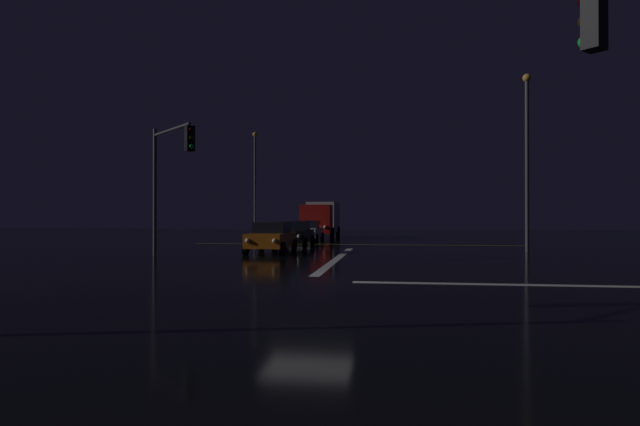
{
  "coord_description": "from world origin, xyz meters",
  "views": [
    {
      "loc": [
        2.4,
        -15.08,
        1.88
      ],
      "look_at": [
        -1.27,
        11.94,
        2.04
      ],
      "focal_mm": 29.78,
      "sensor_mm": 36.0,
      "label": 1
    }
  ],
  "objects_px": {
    "traffic_signal_nw": "(169,165)",
    "streetlamp_left_far": "(255,177)",
    "sedan_white": "(307,231)",
    "sedan_orange": "(271,237)",
    "streetlamp_right_near": "(527,150)",
    "box_truck": "(322,218)",
    "sedan_black": "(295,234)"
  },
  "relations": [
    {
      "from": "streetlamp_right_near",
      "to": "streetlamp_left_far",
      "type": "height_order",
      "value": "streetlamp_right_near"
    },
    {
      "from": "box_truck",
      "to": "sedan_orange",
      "type": "bearing_deg",
      "value": -90.32
    },
    {
      "from": "sedan_black",
      "to": "traffic_signal_nw",
      "type": "xyz_separation_m",
      "value": [
        -3.95,
        -9.53,
        3.35
      ]
    },
    {
      "from": "streetlamp_left_far",
      "to": "streetlamp_right_near",
      "type": "bearing_deg",
      "value": -40.28
    },
    {
      "from": "box_truck",
      "to": "streetlamp_right_near",
      "type": "height_order",
      "value": "streetlamp_right_near"
    },
    {
      "from": "box_truck",
      "to": "streetlamp_left_far",
      "type": "distance_m",
      "value": 6.86
    },
    {
      "from": "sedan_black",
      "to": "streetlamp_right_near",
      "type": "distance_m",
      "value": 14.11
    },
    {
      "from": "sedan_black",
      "to": "sedan_white",
      "type": "relative_size",
      "value": 1.0
    },
    {
      "from": "sedan_orange",
      "to": "sedan_black",
      "type": "bearing_deg",
      "value": 88.27
    },
    {
      "from": "sedan_white",
      "to": "traffic_signal_nw",
      "type": "bearing_deg",
      "value": -103.28
    },
    {
      "from": "sedan_white",
      "to": "box_truck",
      "type": "distance_m",
      "value": 6.95
    },
    {
      "from": "sedan_orange",
      "to": "traffic_signal_nw",
      "type": "bearing_deg",
      "value": -133.93
    },
    {
      "from": "sedan_orange",
      "to": "streetlamp_right_near",
      "type": "distance_m",
      "value": 14.15
    },
    {
      "from": "box_truck",
      "to": "streetlamp_left_far",
      "type": "height_order",
      "value": "streetlamp_left_far"
    },
    {
      "from": "sedan_black",
      "to": "box_truck",
      "type": "height_order",
      "value": "box_truck"
    },
    {
      "from": "traffic_signal_nw",
      "to": "streetlamp_left_far",
      "type": "height_order",
      "value": "streetlamp_left_far"
    },
    {
      "from": "streetlamp_right_near",
      "to": "sedan_white",
      "type": "bearing_deg",
      "value": 144.48
    },
    {
      "from": "sedan_black",
      "to": "box_truck",
      "type": "bearing_deg",
      "value": 90.28
    },
    {
      "from": "box_truck",
      "to": "sedan_white",
      "type": "bearing_deg",
      "value": -91.22
    },
    {
      "from": "sedan_black",
      "to": "streetlamp_right_near",
      "type": "relative_size",
      "value": 0.46
    },
    {
      "from": "sedan_orange",
      "to": "box_truck",
      "type": "bearing_deg",
      "value": 89.68
    },
    {
      "from": "sedan_orange",
      "to": "sedan_white",
      "type": "distance_m",
      "value": 11.93
    },
    {
      "from": "sedan_white",
      "to": "streetlamp_right_near",
      "type": "xyz_separation_m",
      "value": [
        13.2,
        -9.42,
        4.58
      ]
    },
    {
      "from": "sedan_orange",
      "to": "sedan_white",
      "type": "height_order",
      "value": "same"
    },
    {
      "from": "sedan_white",
      "to": "box_truck",
      "type": "height_order",
      "value": "box_truck"
    },
    {
      "from": "box_truck",
      "to": "traffic_signal_nw",
      "type": "bearing_deg",
      "value": -99.7
    },
    {
      "from": "sedan_orange",
      "to": "streetlamp_left_far",
      "type": "bearing_deg",
      "value": 107.19
    },
    {
      "from": "sedan_white",
      "to": "traffic_signal_nw",
      "type": "height_order",
      "value": "traffic_signal_nw"
    },
    {
      "from": "traffic_signal_nw",
      "to": "streetlamp_left_far",
      "type": "xyz_separation_m",
      "value": [
        -1.94,
        22.44,
        1.15
      ]
    },
    {
      "from": "traffic_signal_nw",
      "to": "sedan_orange",
      "type": "bearing_deg",
      "value": 46.07
    },
    {
      "from": "sedan_white",
      "to": "streetlamp_right_near",
      "type": "bearing_deg",
      "value": -35.52
    },
    {
      "from": "sedan_white",
      "to": "sedan_orange",
      "type": "bearing_deg",
      "value": -89.8
    }
  ]
}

